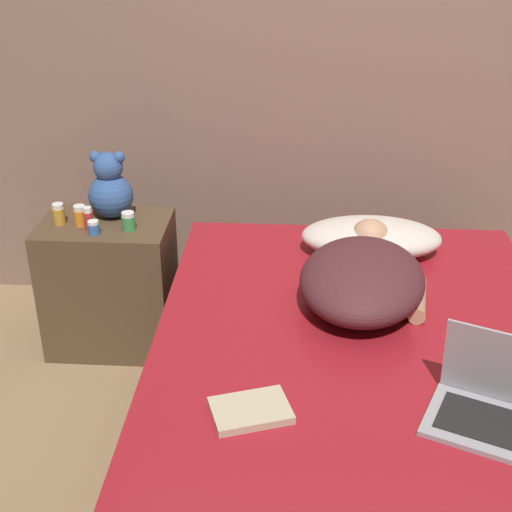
% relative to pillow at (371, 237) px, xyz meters
% --- Properties ---
extents(ground_plane, '(12.00, 12.00, 0.00)m').
position_rel_pillow_xyz_m(ground_plane, '(-0.08, -0.64, -0.58)').
color(ground_plane, '#937551').
extents(wall_back, '(8.00, 0.06, 2.60)m').
position_rel_pillow_xyz_m(wall_back, '(-0.08, 0.55, 0.72)').
color(wall_back, '#846656').
rests_on(wall_back, ground_plane).
extents(bed, '(1.39, 1.81, 0.51)m').
position_rel_pillow_xyz_m(bed, '(-0.08, -0.64, -0.33)').
color(bed, brown).
rests_on(bed, ground_plane).
extents(nightstand, '(0.54, 0.37, 0.59)m').
position_rel_pillow_xyz_m(nightstand, '(-1.10, 0.04, -0.28)').
color(nightstand, brown).
rests_on(nightstand, ground_plane).
extents(pillow, '(0.56, 0.32, 0.14)m').
position_rel_pillow_xyz_m(pillow, '(0.00, 0.00, 0.00)').
color(pillow, beige).
rests_on(pillow, bed).
extents(person_lying, '(0.52, 0.76, 0.20)m').
position_rel_pillow_xyz_m(person_lying, '(-0.06, -0.38, 0.03)').
color(person_lying, '#4C2328').
rests_on(person_lying, bed).
extents(laptop, '(0.41, 0.36, 0.25)m').
position_rel_pillow_xyz_m(laptop, '(0.26, -1.01, -0.01)').
color(laptop, '#9E9EA3').
rests_on(laptop, bed).
extents(teddy_bear, '(0.19, 0.19, 0.29)m').
position_rel_pillow_xyz_m(teddy_bear, '(-1.08, 0.11, 0.14)').
color(teddy_bear, '#335693').
rests_on(teddy_bear, nightstand).
extents(bottle_amber, '(0.05, 0.05, 0.09)m').
position_rel_pillow_xyz_m(bottle_amber, '(-1.28, 0.02, 0.06)').
color(bottle_amber, gold).
rests_on(bottle_amber, nightstand).
extents(bottle_red, '(0.04, 0.04, 0.10)m').
position_rel_pillow_xyz_m(bottle_red, '(-1.15, -0.02, 0.06)').
color(bottle_red, '#B72D2D').
rests_on(bottle_red, nightstand).
extents(bottle_blue, '(0.05, 0.05, 0.06)m').
position_rel_pillow_xyz_m(bottle_blue, '(-1.11, -0.07, 0.04)').
color(bottle_blue, '#3866B2').
rests_on(bottle_blue, nightstand).
extents(bottle_green, '(0.06, 0.06, 0.08)m').
position_rel_pillow_xyz_m(bottle_green, '(-0.98, -0.02, 0.05)').
color(bottle_green, '#3D8E4C').
rests_on(bottle_green, nightstand).
extents(bottle_orange, '(0.05, 0.05, 0.09)m').
position_rel_pillow_xyz_m(bottle_orange, '(-1.19, 0.02, 0.05)').
color(bottle_orange, orange).
rests_on(bottle_orange, nightstand).
extents(book, '(0.26, 0.22, 0.02)m').
position_rel_pillow_xyz_m(book, '(-0.41, -1.03, -0.06)').
color(book, '#C6B793').
rests_on(book, bed).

